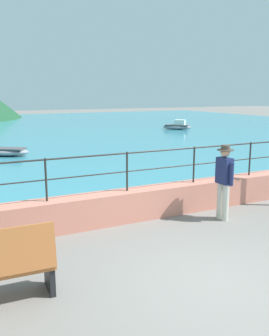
% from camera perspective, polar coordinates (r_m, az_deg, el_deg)
% --- Properties ---
extents(ground_plane, '(120.00, 120.00, 0.00)m').
position_cam_1_polar(ground_plane, '(6.21, 12.29, -16.62)').
color(ground_plane, slate).
extents(promenade_wall, '(20.00, 0.56, 0.70)m').
position_cam_1_polar(promenade_wall, '(8.59, -1.13, -5.77)').
color(promenade_wall, tan).
rests_on(promenade_wall, ground).
extents(railing, '(18.44, 0.04, 0.90)m').
position_cam_1_polar(railing, '(8.35, -1.16, 0.63)').
color(railing, '#282623').
rests_on(railing, promenade_wall).
extents(lake_water, '(64.00, 44.32, 0.06)m').
position_cam_1_polar(lake_water, '(30.39, -19.94, 5.38)').
color(lake_water, teal).
rests_on(lake_water, ground).
extents(person_walking, '(0.38, 0.57, 1.75)m').
position_cam_1_polar(person_walking, '(8.71, 13.60, -1.57)').
color(person_walking, beige).
rests_on(person_walking, ground).
extents(boat_1, '(2.25, 2.28, 0.76)m').
position_cam_1_polar(boat_1, '(29.72, 6.62, 6.44)').
color(boat_1, gray).
rests_on(boat_1, lake_water).
extents(boat_3, '(2.40, 2.05, 0.36)m').
position_cam_1_polar(boat_3, '(18.05, -19.32, 2.41)').
color(boat_3, gray).
rests_on(boat_3, lake_water).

